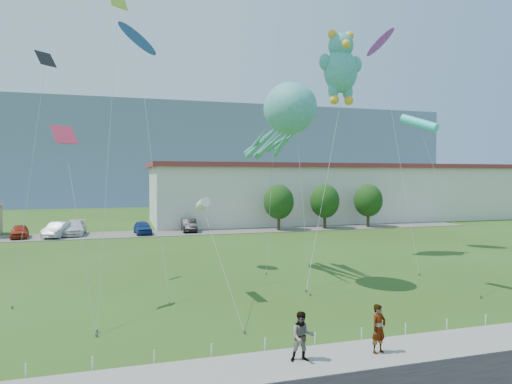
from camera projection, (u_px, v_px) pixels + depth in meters
ground at (324, 332)px, 18.90m from camera, size 160.00×160.00×0.00m
sidewalk at (357, 356)px, 16.27m from camera, size 80.00×2.50×0.10m
parking_strip at (194, 232)px, 52.42m from camera, size 70.00×6.00×0.06m
hill_ridge at (149, 156)px, 133.40m from camera, size 160.00×50.00×25.00m
warehouse at (357, 192)px, 68.32m from camera, size 61.00×15.00×8.20m
rope_fence at (339, 336)px, 17.65m from camera, size 26.05×0.05×0.50m
tree_near at (279, 202)px, 54.20m from camera, size 3.60×3.60×5.47m
tree_mid at (325, 201)px, 55.91m from camera, size 3.60×3.60×5.47m
tree_far at (368, 200)px, 57.63m from camera, size 3.60×3.60×5.47m
pedestrian_left at (379, 329)px, 16.40m from camera, size 0.73×0.58×1.75m
pedestrian_right at (302, 337)px, 15.64m from camera, size 0.96×0.82×1.71m
parked_car_red at (20, 231)px, 47.19m from camera, size 2.12×4.21×1.38m
parked_car_silver at (58, 230)px, 47.93m from camera, size 2.91×5.04×1.57m
parked_car_white at (75, 228)px, 49.62m from camera, size 2.24×5.32×1.53m
parked_car_blue at (143, 227)px, 50.44m from camera, size 2.02×4.32×1.43m
parked_car_black at (189, 225)px, 52.81m from camera, size 1.82×4.57×1.48m
octopus_kite at (284, 121)px, 27.38m from camera, size 2.98×8.48×11.89m
teddy_bear_kite at (341, 66)px, 36.68m from camera, size 9.20×11.47×18.17m
small_kite_black at (42, 85)px, 26.89m from camera, size 1.54×6.57×13.99m
small_kite_blue at (138, 43)px, 30.47m from camera, size 2.03×9.90×16.42m
small_kite_white at (203, 205)px, 23.89m from camera, size 0.96×7.07×5.44m
small_kite_yellow at (116, 35)px, 25.21m from camera, size 1.65×8.88×17.05m
small_kite_cyan at (420, 124)px, 25.65m from camera, size 2.33×3.79×9.89m
small_kite_pink at (67, 152)px, 21.55m from camera, size 2.28×5.25×8.89m
small_kite_purple at (381, 47)px, 39.64m from camera, size 4.33×11.15×18.89m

